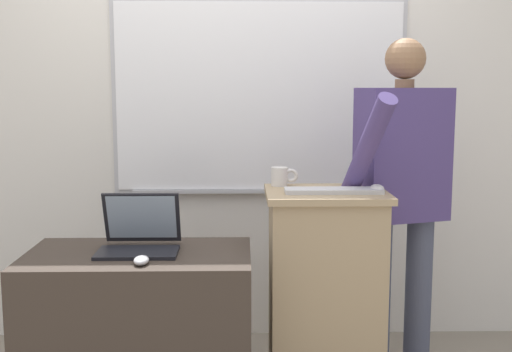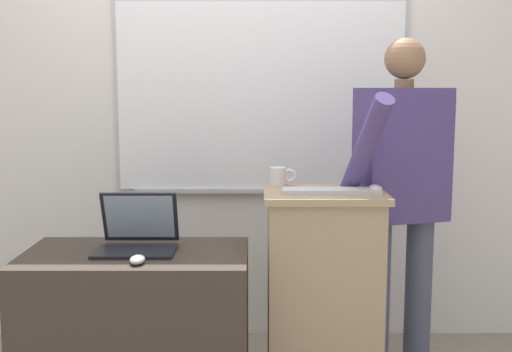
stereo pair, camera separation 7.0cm
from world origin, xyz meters
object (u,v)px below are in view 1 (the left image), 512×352
at_px(side_desk, 140,339).
at_px(laptop, 140,233).
at_px(lectern_podium, 325,299).
at_px(coffee_mug, 281,176).
at_px(computer_mouse_by_laptop, 141,260).
at_px(person_presenter, 402,190).
at_px(wireless_keyboard, 333,191).
at_px(computer_mouse_by_keyboard, 377,188).

distance_m(side_desk, laptop, 0.46).
bearing_deg(lectern_podium, coffee_mug, 142.12).
relative_size(computer_mouse_by_laptop, coffee_mug, 0.79).
bearing_deg(person_presenter, wireless_keyboard, -162.70).
distance_m(lectern_podium, coffee_mug, 0.60).
height_order(person_presenter, computer_mouse_by_keyboard, person_presenter).
bearing_deg(side_desk, wireless_keyboard, 6.52).
xyz_separation_m(lectern_podium, person_presenter, (0.39, 0.19, 0.47)).
bearing_deg(coffee_mug, computer_mouse_by_keyboard, -24.43).
height_order(computer_mouse_by_laptop, computer_mouse_by_keyboard, computer_mouse_by_keyboard).
bearing_deg(computer_mouse_by_laptop, wireless_keyboard, 18.94).
bearing_deg(laptop, coffee_mug, 21.82).
xyz_separation_m(person_presenter, laptop, (-1.21, -0.29, -0.14)).
relative_size(lectern_podium, coffee_mug, 7.95).
relative_size(side_desk, laptop, 2.82).
distance_m(side_desk, person_presenter, 1.39).
bearing_deg(computer_mouse_by_laptop, laptop, 99.97).
height_order(laptop, coffee_mug, coffee_mug).
relative_size(lectern_podium, side_desk, 1.05).
distance_m(computer_mouse_by_laptop, coffee_mug, 0.80).
bearing_deg(lectern_podium, computer_mouse_by_keyboard, -9.52).
relative_size(person_presenter, wireless_keyboard, 3.96).
xyz_separation_m(lectern_podium, coffee_mug, (-0.20, 0.15, 0.55)).
bearing_deg(lectern_podium, side_desk, -169.54).
height_order(person_presenter, computer_mouse_by_laptop, person_presenter).
relative_size(lectern_podium, computer_mouse_by_laptop, 10.07).
bearing_deg(side_desk, person_presenter, 15.70).
bearing_deg(computer_mouse_by_keyboard, computer_mouse_by_laptop, -163.62).
xyz_separation_m(wireless_keyboard, coffee_mug, (-0.22, 0.21, 0.03)).
bearing_deg(computer_mouse_by_keyboard, person_presenter, 53.57).
xyz_separation_m(side_desk, laptop, (0.00, 0.05, 0.46)).
relative_size(laptop, coffee_mug, 2.69).
height_order(laptop, computer_mouse_by_laptop, laptop).
relative_size(wireless_keyboard, computer_mouse_by_keyboard, 4.28).
distance_m(person_presenter, coffee_mug, 0.59).
height_order(wireless_keyboard, computer_mouse_by_laptop, wireless_keyboard).
bearing_deg(computer_mouse_by_keyboard, wireless_keyboard, -174.73).
bearing_deg(computer_mouse_by_keyboard, coffee_mug, 155.57).
bearing_deg(computer_mouse_by_laptop, computer_mouse_by_keyboard, 16.38).
distance_m(wireless_keyboard, computer_mouse_by_laptop, 0.88).
distance_m(person_presenter, computer_mouse_by_keyboard, 0.28).
distance_m(wireless_keyboard, computer_mouse_by_keyboard, 0.20).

